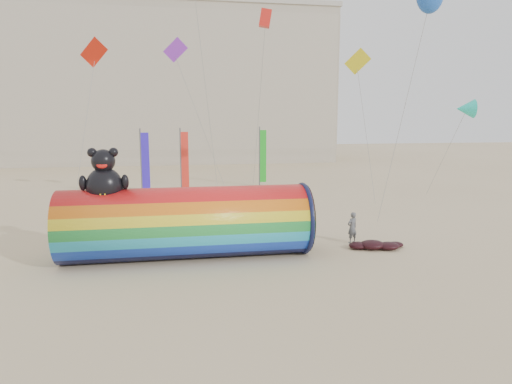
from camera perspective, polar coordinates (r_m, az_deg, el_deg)
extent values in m
plane|color=#CCB58C|center=(21.03, -0.64, -7.16)|extent=(160.00, 160.00, 0.00)
cube|color=#B7AD99|center=(66.60, -17.95, 12.32)|extent=(60.00, 15.00, 20.00)
cube|color=#28303D|center=(59.16, -18.98, 13.20)|extent=(59.50, 0.12, 17.00)
cube|color=#B2ADA0|center=(68.01, -18.41, 21.01)|extent=(60.40, 15.40, 0.60)
cylinder|color=red|center=(19.72, -8.60, -3.80)|extent=(10.43, 3.04, 3.04)
torus|color=#0F1438|center=(20.48, 5.87, -3.26)|extent=(0.21, 3.19, 3.19)
cylinder|color=black|center=(20.51, 6.20, -3.25)|extent=(0.05, 3.01, 3.01)
ellipsoid|color=black|center=(19.63, -18.40, 0.67)|extent=(1.49, 1.33, 1.56)
ellipsoid|color=yellow|center=(19.18, -18.59, 0.20)|extent=(0.77, 0.33, 0.67)
sphere|color=black|center=(19.51, -18.56, 3.70)|extent=(0.96, 0.96, 0.96)
sphere|color=black|center=(19.55, -19.82, 4.67)|extent=(0.38, 0.38, 0.38)
sphere|color=black|center=(19.43, -17.39, 4.76)|extent=(0.38, 0.38, 0.38)
ellipsoid|color=red|center=(19.14, -18.71, 3.20)|extent=(0.42, 0.15, 0.27)
ellipsoid|color=black|center=(19.66, -20.84, 1.06)|extent=(0.31, 0.31, 0.63)
ellipsoid|color=black|center=(19.42, -16.05, 1.21)|extent=(0.31, 0.31, 0.63)
imported|color=#56595D|center=(22.35, 11.94, -4.37)|extent=(0.64, 0.54, 1.50)
ellipsoid|color=#33090F|center=(21.66, 14.33, -6.41)|extent=(1.17, 0.99, 0.41)
ellipsoid|color=#33090F|center=(21.79, 16.23, -6.49)|extent=(0.99, 0.84, 0.34)
ellipsoid|color=#33090F|center=(21.57, 12.70, -6.54)|extent=(0.91, 0.77, 0.32)
ellipsoid|color=#33090F|center=(22.15, 14.61, -6.25)|extent=(0.78, 0.66, 0.27)
ellipsoid|color=#33090F|center=(22.27, 17.05, -6.30)|extent=(0.73, 0.62, 0.25)
cylinder|color=#59595E|center=(33.93, -14.15, 3.33)|extent=(0.10, 0.10, 5.20)
cube|color=#321CD8|center=(33.91, -13.63, 3.43)|extent=(0.56, 0.06, 4.50)
cylinder|color=#59595E|center=(34.97, -9.38, 3.66)|extent=(0.10, 0.10, 5.20)
cube|color=red|center=(34.97, -8.87, 3.75)|extent=(0.56, 0.06, 4.50)
cylinder|color=#59595E|center=(39.52, 0.44, 4.41)|extent=(0.10, 0.10, 5.20)
cube|color=green|center=(39.58, 0.88, 4.49)|extent=(0.56, 0.06, 4.50)
cube|color=red|center=(31.22, -19.60, 16.14)|extent=(1.09, 0.06, 1.53)
cube|color=yellow|center=(30.88, 12.60, 15.66)|extent=(0.99, 0.06, 1.38)
cube|color=purple|center=(30.81, -10.02, 17.10)|extent=(0.94, 0.06, 1.31)
cube|color=red|center=(28.18, 1.18, 20.88)|extent=(0.60, 0.60, 0.97)
cone|color=#1BDAC1|center=(33.68, 24.68, 9.44)|extent=(1.24, 1.24, 1.12)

